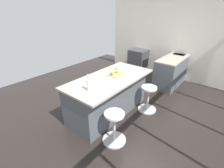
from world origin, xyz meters
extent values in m
plane|color=black|center=(0.00, 0.00, 0.00)|extent=(7.34, 7.34, 0.00)
cube|color=silver|center=(-2.82, 0.00, 1.41)|extent=(0.12, 4.84, 2.82)
cube|color=#4C5156|center=(-2.47, 0.33, 0.43)|extent=(2.10, 0.60, 0.86)
cube|color=#9E9384|center=(-2.47, 0.33, 0.88)|extent=(2.10, 0.60, 0.03)
cube|color=#38383D|center=(-2.73, 0.33, 0.83)|extent=(0.44, 0.36, 0.12)
cylinder|color=#B7B7BC|center=(-2.73, 0.18, 1.03)|extent=(0.02, 0.02, 0.28)
cube|color=#38383D|center=(-2.47, -1.07, 0.43)|extent=(0.60, 0.60, 0.86)
cube|color=black|center=(-2.47, -0.76, 0.39)|extent=(0.44, 0.01, 0.32)
cube|color=#4C5156|center=(0.27, -0.22, 0.43)|extent=(1.99, 0.79, 0.86)
cube|color=#9E9384|center=(0.27, -0.17, 0.88)|extent=(2.05, 0.99, 0.04)
cylinder|color=#B7B7BC|center=(-0.37, 0.45, 0.01)|extent=(0.44, 0.44, 0.03)
cylinder|color=#B7B7BC|center=(-0.37, 0.45, 0.30)|extent=(0.05, 0.05, 0.56)
cylinder|color=silver|center=(-0.37, 0.45, 0.60)|extent=(0.36, 0.36, 0.04)
cylinder|color=#B7B7BC|center=(0.92, 0.45, 0.01)|extent=(0.44, 0.44, 0.03)
cylinder|color=#B7B7BC|center=(0.92, 0.45, 0.30)|extent=(0.05, 0.05, 0.56)
cylinder|color=silver|center=(0.92, 0.45, 0.60)|extent=(0.36, 0.36, 0.04)
cube|color=tan|center=(0.04, -0.17, 0.91)|extent=(0.36, 0.24, 0.02)
sphere|color=#609E2D|center=(0.16, -0.22, 0.96)|extent=(0.08, 0.08, 0.08)
sphere|color=gold|center=(-0.01, -0.20, 0.96)|extent=(0.08, 0.08, 0.08)
cylinder|color=silver|center=(0.97, -0.10, 1.01)|extent=(0.06, 0.06, 0.22)
cylinder|color=silver|center=(0.97, -0.10, 1.16)|extent=(0.03, 0.03, 0.08)
cylinder|color=#B7B7BC|center=(0.97, -0.10, 1.21)|extent=(0.03, 0.03, 0.02)
cylinder|color=silver|center=(-0.28, -0.33, 0.94)|extent=(0.19, 0.19, 0.07)
cylinder|color=slate|center=(-0.28, -0.33, 0.95)|extent=(0.15, 0.15, 0.04)
camera|label=1|loc=(2.70, 1.84, 2.26)|focal=25.55mm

